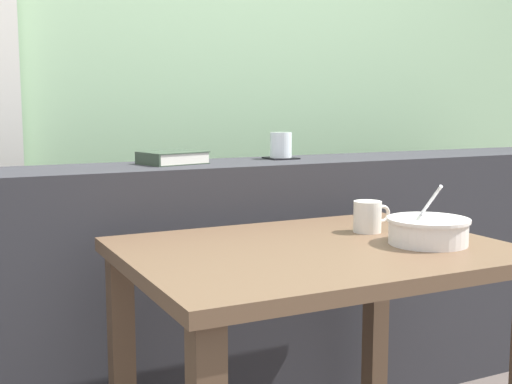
% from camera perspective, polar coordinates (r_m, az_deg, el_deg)
% --- Properties ---
extents(outdoor_backdrop, '(4.80, 0.08, 2.80)m').
position_cam_1_polar(outdoor_backdrop, '(2.77, -6.76, 14.74)').
color(outdoor_backdrop, '#9EC699').
rests_on(outdoor_backdrop, ground).
extents(dark_console_ledge, '(2.80, 0.33, 0.86)m').
position_cam_1_polar(dark_console_ledge, '(2.26, -1.00, -8.34)').
color(dark_console_ledge, '#2D2D33').
rests_on(dark_console_ledge, ground).
extents(breakfast_table, '(0.92, 0.70, 0.71)m').
position_cam_1_polar(breakfast_table, '(1.66, 5.11, -8.83)').
color(breakfast_table, brown).
rests_on(breakfast_table, ground).
extents(coaster_square, '(0.10, 0.10, 0.00)m').
position_cam_1_polar(coaster_square, '(2.30, 2.15, 2.93)').
color(coaster_square, black).
rests_on(coaster_square, dark_console_ledge).
extents(juice_glass, '(0.08, 0.08, 0.09)m').
position_cam_1_polar(juice_glass, '(2.30, 2.15, 3.99)').
color(juice_glass, white).
rests_on(juice_glass, coaster_square).
extents(closed_book, '(0.22, 0.19, 0.04)m').
position_cam_1_polar(closed_book, '(2.12, -7.23, 2.95)').
color(closed_book, '#334233').
rests_on(closed_book, dark_console_ledge).
extents(soup_bowl, '(0.20, 0.20, 0.15)m').
position_cam_1_polar(soup_bowl, '(1.70, 14.61, -3.26)').
color(soup_bowl, silver).
rests_on(soup_bowl, breakfast_table).
extents(ceramic_mug, '(0.11, 0.08, 0.08)m').
position_cam_1_polar(ceramic_mug, '(1.82, 9.64, -2.10)').
color(ceramic_mug, silver).
rests_on(ceramic_mug, breakfast_table).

